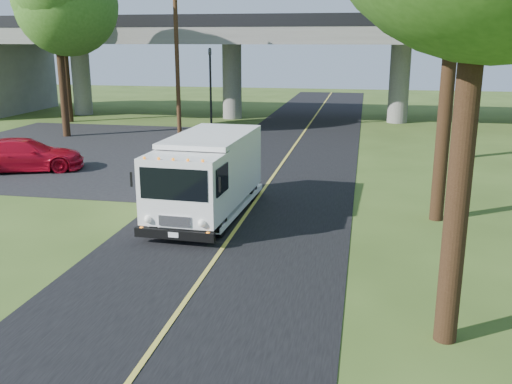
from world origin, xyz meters
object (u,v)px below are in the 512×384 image
(utility_pole, at_px, (177,59))
(tree_left_far, at_px, (63,13))
(traffic_signal, at_px, (210,80))
(tree_left_lot, at_px, (57,0))
(pedestrian, at_px, (149,178))
(step_van, at_px, (207,173))
(red_sedan, at_px, (25,155))

(utility_pole, xyz_separation_m, tree_left_far, (-9.29, 3.84, 2.86))
(traffic_signal, relative_size, tree_left_lot, 0.50)
(traffic_signal, xyz_separation_m, pedestrian, (2.20, -16.71, -2.33))
(traffic_signal, xyz_separation_m, step_van, (4.75, -17.96, -1.75))
(red_sedan, bearing_deg, step_van, -137.68)
(tree_left_far, distance_m, step_van, 25.87)
(utility_pole, relative_size, red_sedan, 1.80)
(traffic_signal, height_order, pedestrian, traffic_signal)
(traffic_signal, height_order, tree_left_far, tree_left_far)
(utility_pole, relative_size, tree_left_lot, 0.86)
(utility_pole, distance_m, pedestrian, 15.62)
(tree_left_far, relative_size, step_van, 1.54)
(step_van, bearing_deg, tree_left_far, 130.65)
(red_sedan, distance_m, pedestrian, 8.16)
(utility_pole, xyz_separation_m, step_van, (6.25, -15.96, -3.15))
(tree_left_far, height_order, pedestrian, tree_left_far)
(tree_left_lot, relative_size, red_sedan, 2.10)
(utility_pole, height_order, pedestrian, utility_pole)
(step_van, relative_size, red_sedan, 1.29)
(pedestrian, bearing_deg, utility_pole, -76.68)
(utility_pole, distance_m, step_van, 17.42)
(utility_pole, distance_m, tree_left_far, 10.45)
(utility_pole, xyz_separation_m, red_sedan, (-3.56, -10.99, -3.87))
(tree_left_lot, height_order, pedestrian, tree_left_lot)
(traffic_signal, bearing_deg, tree_left_far, 170.35)
(traffic_signal, xyz_separation_m, tree_left_far, (-10.79, 1.84, 4.25))
(utility_pole, distance_m, tree_left_lot, 7.43)
(traffic_signal, height_order, utility_pole, utility_pole)
(utility_pole, xyz_separation_m, tree_left_lot, (-6.29, -2.16, 3.31))
(traffic_signal, distance_m, step_van, 18.66)
(pedestrian, bearing_deg, tree_left_lot, -52.25)
(tree_left_lot, bearing_deg, step_van, -47.70)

